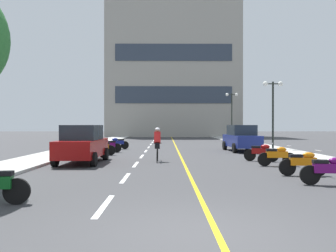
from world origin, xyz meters
TOP-DOWN VIEW (x-y plane):
  - ground_plane at (0.00, 21.00)m, footprint 140.00×140.00m
  - curb_left at (-7.20, 24.00)m, footprint 2.40×72.00m
  - curb_right at (7.20, 24.00)m, footprint 2.40×72.00m
  - lane_dash_0 at (-2.00, 2.00)m, footprint 0.14×2.20m
  - lane_dash_1 at (-2.00, 6.00)m, footprint 0.14×2.20m
  - lane_dash_2 at (-2.00, 10.00)m, footprint 0.14×2.20m
  - lane_dash_3 at (-2.00, 14.00)m, footprint 0.14×2.20m
  - lane_dash_4 at (-2.00, 18.00)m, footprint 0.14×2.20m
  - lane_dash_5 at (-2.00, 22.00)m, footprint 0.14×2.20m
  - lane_dash_6 at (-2.00, 26.00)m, footprint 0.14×2.20m
  - lane_dash_7 at (-2.00, 30.00)m, footprint 0.14×2.20m
  - lane_dash_8 at (-2.00, 34.00)m, footprint 0.14×2.20m
  - lane_dash_9 at (-2.00, 38.00)m, footprint 0.14×2.20m
  - lane_dash_10 at (-2.00, 42.00)m, footprint 0.14×2.20m
  - lane_dash_11 at (-2.00, 46.00)m, footprint 0.14×2.20m
  - centre_line_yellow at (0.25, 24.00)m, footprint 0.12×66.00m
  - office_building at (0.58, 49.75)m, footprint 20.79×9.62m
  - street_lamp_mid at (7.18, 18.91)m, footprint 1.46×0.36m
  - street_lamp_far at (7.22, 34.42)m, footprint 1.46×0.36m
  - parked_car_near at (-4.60, 10.59)m, footprint 1.95×4.21m
  - parked_car_mid at (4.64, 17.80)m, footprint 2.11×4.29m
  - motorcycle_1 at (4.33, 4.53)m, footprint 1.70×0.60m
  - motorcycle_2 at (4.31, 6.44)m, footprint 1.70×0.60m
  - motorcycle_3 at (4.32, 9.28)m, footprint 1.70×0.60m
  - motorcycle_4 at (4.18, 11.28)m, footprint 1.63×0.81m
  - motorcycle_5 at (-4.63, 13.24)m, footprint 1.70×0.60m
  - motorcycle_6 at (-4.49, 14.74)m, footprint 1.70×0.60m
  - motorcycle_7 at (-4.41, 16.80)m, footprint 1.70×0.60m
  - motorcycle_8 at (-4.24, 19.80)m, footprint 1.63×0.81m
  - cyclist_rider at (-1.03, 11.27)m, footprint 0.42×1.77m

SIDE VIEW (x-z plane):
  - ground_plane at x=0.00m, z-range 0.00..0.00m
  - lane_dash_0 at x=-2.00m, z-range 0.00..0.01m
  - lane_dash_1 at x=-2.00m, z-range 0.00..0.01m
  - lane_dash_2 at x=-2.00m, z-range 0.00..0.01m
  - lane_dash_3 at x=-2.00m, z-range 0.00..0.01m
  - lane_dash_4 at x=-2.00m, z-range 0.00..0.01m
  - lane_dash_5 at x=-2.00m, z-range 0.00..0.01m
  - lane_dash_6 at x=-2.00m, z-range 0.00..0.01m
  - lane_dash_7 at x=-2.00m, z-range 0.00..0.01m
  - lane_dash_8 at x=-2.00m, z-range 0.00..0.01m
  - lane_dash_9 at x=-2.00m, z-range 0.00..0.01m
  - lane_dash_10 at x=-2.00m, z-range 0.00..0.01m
  - lane_dash_11 at x=-2.00m, z-range 0.00..0.01m
  - centre_line_yellow at x=0.25m, z-range 0.00..0.01m
  - curb_left at x=-7.20m, z-range 0.00..0.12m
  - curb_right at x=7.20m, z-range 0.00..0.12m
  - motorcycle_1 at x=4.33m, z-range 0.01..0.93m
  - motorcycle_2 at x=4.31m, z-range 0.01..0.93m
  - motorcycle_3 at x=4.32m, z-range 0.01..0.93m
  - motorcycle_4 at x=4.18m, z-range 0.01..0.93m
  - motorcycle_5 at x=-4.63m, z-range 0.01..0.93m
  - motorcycle_6 at x=-4.49m, z-range 0.01..0.93m
  - motorcycle_7 at x=-4.41m, z-range 0.01..0.93m
  - motorcycle_8 at x=-4.24m, z-range 0.01..0.93m
  - cyclist_rider at x=-1.03m, z-range 0.03..1.74m
  - parked_car_near at x=-4.60m, z-range 0.01..1.83m
  - parked_car_mid at x=4.64m, z-range 0.01..1.83m
  - street_lamp_mid at x=7.18m, z-range 1.27..6.15m
  - street_lamp_far at x=7.22m, z-range 1.35..6.84m
  - office_building at x=0.58m, z-range 0.00..21.14m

